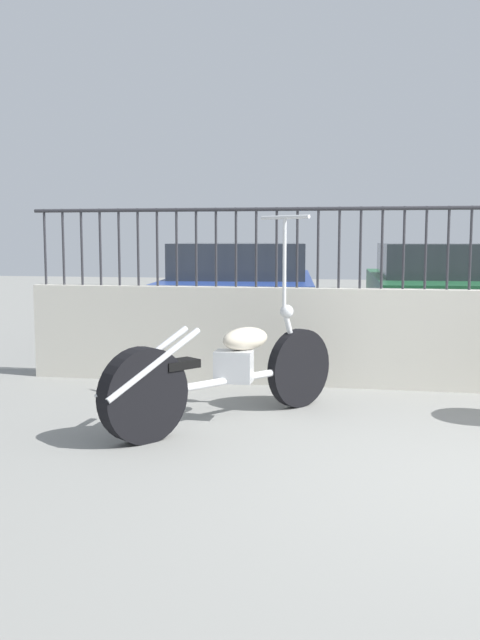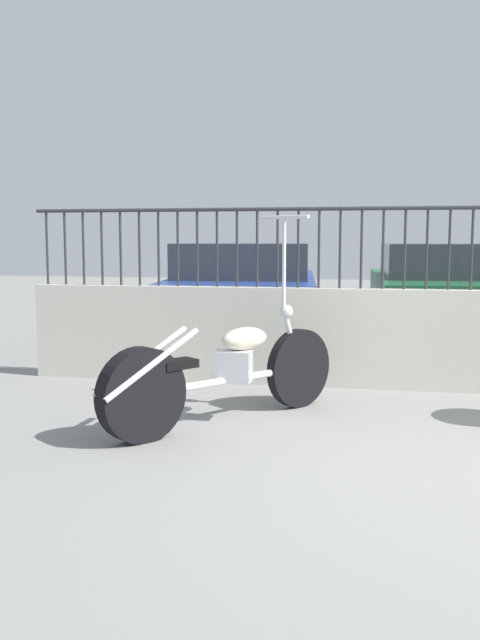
% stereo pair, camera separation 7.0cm
% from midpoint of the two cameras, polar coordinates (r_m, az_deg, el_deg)
% --- Properties ---
extents(low_wall, '(8.36, 0.18, 0.93)m').
position_cam_midpoint_polar(low_wall, '(6.77, 18.10, -1.62)').
color(low_wall, beige).
rests_on(low_wall, ground_plane).
extents(fence_railing, '(8.36, 0.04, 0.75)m').
position_cam_midpoint_polar(fence_railing, '(6.71, 18.39, 6.61)').
color(fence_railing, '#2D2D33').
rests_on(fence_railing, low_wall).
extents(motorcycle_white, '(1.45, 1.82, 1.57)m').
position_cam_midpoint_polar(motorcycle_white, '(5.30, -1.64, -4.33)').
color(motorcycle_white, black).
rests_on(motorcycle_white, ground_plane).
extents(car_blue, '(2.25, 4.08, 1.32)m').
position_cam_midpoint_polar(car_blue, '(9.44, 0.56, 2.23)').
color(car_blue, black).
rests_on(car_blue, ground_plane).
extents(car_green, '(1.92, 4.10, 1.32)m').
position_cam_midpoint_polar(car_green, '(9.51, 16.21, 2.01)').
color(car_green, black).
rests_on(car_green, ground_plane).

